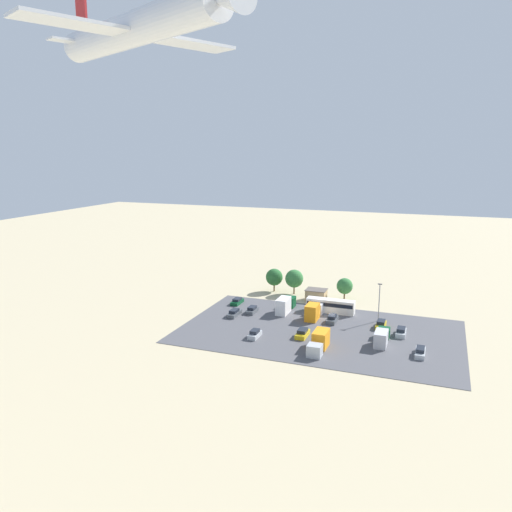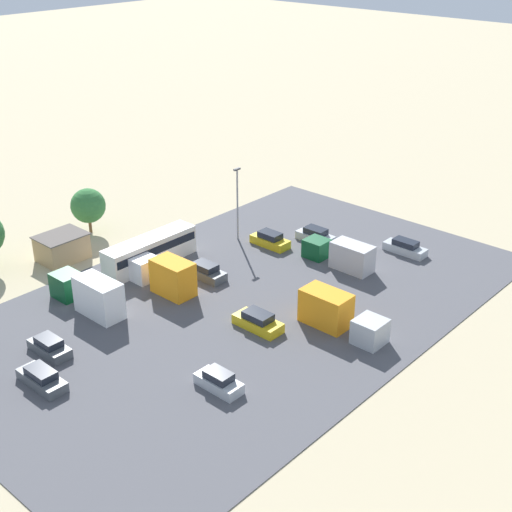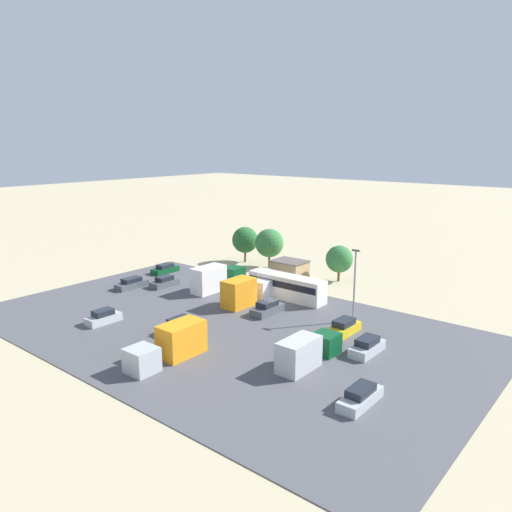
% 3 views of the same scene
% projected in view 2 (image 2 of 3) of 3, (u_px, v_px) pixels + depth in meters
% --- Properties ---
extents(ground_plane, '(400.00, 400.00, 0.00)m').
position_uv_depth(ground_plane, '(177.00, 274.00, 74.01)').
color(ground_plane, tan).
extents(parking_lot_surface, '(56.41, 34.43, 0.08)m').
position_uv_depth(parking_lot_surface, '(243.00, 303.00, 68.30)').
color(parking_lot_surface, '#4C4C51').
rests_on(parking_lot_surface, ground).
extents(shed_building, '(5.07, 3.98, 2.87)m').
position_uv_depth(shed_building, '(62.00, 247.00, 76.43)').
color(shed_building, tan).
rests_on(shed_building, ground).
extents(bus, '(10.99, 2.53, 3.11)m').
position_uv_depth(bus, '(150.00, 250.00, 74.99)').
color(bus, silver).
rests_on(bus, ground).
extents(parked_car_0, '(1.88, 4.52, 1.61)m').
position_uv_depth(parked_car_0, '(205.00, 272.00, 72.75)').
color(parked_car_0, '#4C5156').
rests_on(parked_car_0, ground).
extents(parked_car_1, '(1.81, 4.73, 1.48)m').
position_uv_depth(parked_car_1, '(42.00, 378.00, 56.18)').
color(parked_car_1, '#4C5156').
rests_on(parked_car_1, ground).
extents(parked_car_2, '(1.79, 4.21, 1.48)m').
position_uv_depth(parked_car_2, '(49.00, 347.00, 60.27)').
color(parked_car_2, '#4C5156').
rests_on(parked_car_2, ground).
extents(parked_car_4, '(1.87, 4.57, 1.62)m').
position_uv_depth(parked_car_4, '(270.00, 240.00, 79.77)').
color(parked_car_4, gold).
rests_on(parked_car_4, ground).
extents(parked_car_5, '(1.71, 4.01, 1.56)m').
position_uv_depth(parked_car_5, '(219.00, 382.00, 55.76)').
color(parked_car_5, '#ADB2B7').
rests_on(parked_car_5, ground).
extents(parked_car_6, '(1.71, 4.79, 1.52)m').
position_uv_depth(parked_car_6, '(405.00, 248.00, 78.06)').
color(parked_car_6, '#ADB2B7').
rests_on(parked_car_6, ground).
extents(parked_car_7, '(1.98, 4.68, 1.59)m').
position_uv_depth(parked_car_7, '(258.00, 322.00, 63.90)').
color(parked_car_7, gold).
rests_on(parked_car_7, ground).
extents(parked_car_8, '(1.84, 4.47, 1.61)m').
position_uv_depth(parked_car_8, '(315.00, 236.00, 80.82)').
color(parked_car_8, '#ADB2B7').
rests_on(parked_car_8, ground).
extents(parked_truck_0, '(2.56, 8.29, 3.24)m').
position_uv_depth(parked_truck_0, '(338.00, 314.00, 63.41)').
color(parked_truck_0, '#ADB2B7').
rests_on(parked_truck_0, ground).
extents(parked_truck_1, '(2.53, 7.70, 3.51)m').
position_uv_depth(parked_truck_1, '(164.00, 275.00, 70.06)').
color(parked_truck_1, silver).
rests_on(parked_truck_1, ground).
extents(parked_truck_2, '(2.31, 8.02, 2.90)m').
position_uv_depth(parked_truck_2, '(342.00, 254.00, 74.89)').
color(parked_truck_2, '#0C4723').
rests_on(parked_truck_2, ground).
extents(parked_truck_3, '(2.38, 8.90, 3.57)m').
position_uv_depth(parked_truck_3, '(90.00, 294.00, 66.51)').
color(parked_truck_3, '#0C4723').
rests_on(parked_truck_3, ground).
extents(tree_apron_far, '(4.03, 4.03, 5.39)m').
position_uv_depth(tree_apron_far, '(88.00, 206.00, 82.06)').
color(tree_apron_far, brown).
rests_on(tree_apron_far, ground).
extents(light_pole_lot_centre, '(0.90, 0.28, 8.46)m').
position_uv_depth(light_pole_lot_centre, '(237.00, 201.00, 79.72)').
color(light_pole_lot_centre, gray).
rests_on(light_pole_lot_centre, ground).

